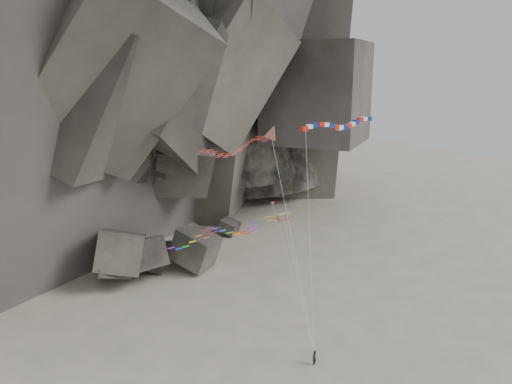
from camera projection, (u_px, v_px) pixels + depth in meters
ground at (299, 351)px, 62.79m from camera, size 260.00×260.00×0.00m
headland at (81, 21)px, 104.73m from camera, size 110.00×70.00×84.00m
boulder_field at (124, 265)px, 81.65m from camera, size 56.50×17.97×9.96m
kite_flyer at (314, 356)px, 59.78m from camera, size 0.88×0.72×2.17m
delta_kite at (234, 147)px, 50.89m from camera, size 13.10×5.49×27.02m
banner_kite at (339, 126)px, 56.63m from camera, size 10.84×2.76×27.11m
parafoil_kite at (226, 231)px, 54.03m from camera, size 16.32×5.71×16.53m
pennant_kite at (283, 240)px, 57.87m from camera, size 2.64×5.39×17.93m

